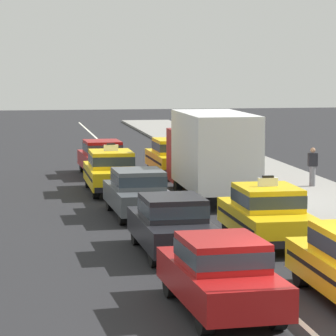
{
  "coord_description": "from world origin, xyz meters",
  "views": [
    {
      "loc": [
        -5.55,
        -16.41,
        5.14
      ],
      "look_at": [
        -0.04,
        15.69,
        1.3
      ],
      "focal_mm": 97.3,
      "sensor_mm": 36.0,
      "label": 1
    }
  ],
  "objects_px": {
    "sedan_left_second": "(172,223)",
    "pedestrian_mid_block": "(313,167)",
    "taxi_left_fourth": "(111,171)",
    "taxi_right_second": "(266,213)",
    "sedan_left_third": "(138,191)",
    "taxi_right_fourth": "(173,156)",
    "sedan_left_fifth": "(102,157)",
    "sedan_left_nearest": "(221,272)",
    "box_truck_right_third": "(210,152)"
  },
  "relations": [
    {
      "from": "sedan_left_second",
      "to": "taxi_right_second",
      "type": "xyz_separation_m",
      "value": [
        2.87,
        0.93,
        0.03
      ]
    },
    {
      "from": "sedan_left_second",
      "to": "sedan_left_fifth",
      "type": "xyz_separation_m",
      "value": [
        -0.17,
        17.18,
        0.0
      ]
    },
    {
      "from": "taxi_right_fourth",
      "to": "taxi_left_fourth",
      "type": "bearing_deg",
      "value": -124.17
    },
    {
      "from": "sedan_left_nearest",
      "to": "taxi_right_fourth",
      "type": "height_order",
      "value": "taxi_right_fourth"
    },
    {
      "from": "sedan_left_nearest",
      "to": "sedan_left_second",
      "type": "height_order",
      "value": "same"
    },
    {
      "from": "taxi_right_second",
      "to": "taxi_right_fourth",
      "type": "distance_m",
      "value": 15.66
    },
    {
      "from": "taxi_right_second",
      "to": "taxi_right_fourth",
      "type": "bearing_deg",
      "value": 89.62
    },
    {
      "from": "sedan_left_second",
      "to": "sedan_left_third",
      "type": "relative_size",
      "value": 1.0
    },
    {
      "from": "sedan_left_second",
      "to": "taxi_right_fourth",
      "type": "relative_size",
      "value": 0.95
    },
    {
      "from": "taxi_right_fourth",
      "to": "pedestrian_mid_block",
      "type": "distance_m",
      "value": 7.21
    },
    {
      "from": "taxi_right_second",
      "to": "sedan_left_nearest",
      "type": "bearing_deg",
      "value": -113.19
    },
    {
      "from": "taxi_left_fourth",
      "to": "pedestrian_mid_block",
      "type": "bearing_deg",
      "value": -3.78
    },
    {
      "from": "sedan_left_fifth",
      "to": "taxi_right_second",
      "type": "height_order",
      "value": "taxi_right_second"
    },
    {
      "from": "taxi_right_fourth",
      "to": "sedan_left_nearest",
      "type": "bearing_deg",
      "value": -97.57
    },
    {
      "from": "sedan_left_fifth",
      "to": "taxi_right_fourth",
      "type": "bearing_deg",
      "value": -10.66
    },
    {
      "from": "taxi_right_second",
      "to": "box_truck_right_third",
      "type": "bearing_deg",
      "value": 88.37
    },
    {
      "from": "taxi_left_fourth",
      "to": "pedestrian_mid_block",
      "type": "xyz_separation_m",
      "value": [
        8.06,
        -0.53,
        0.05
      ]
    },
    {
      "from": "taxi_left_fourth",
      "to": "taxi_right_second",
      "type": "xyz_separation_m",
      "value": [
        3.24,
        -10.73,
        0.0
      ]
    },
    {
      "from": "taxi_left_fourth",
      "to": "box_truck_right_third",
      "type": "bearing_deg",
      "value": -32.69
    },
    {
      "from": "sedan_left_second",
      "to": "sedan_left_third",
      "type": "distance_m",
      "value": 6.01
    },
    {
      "from": "sedan_left_third",
      "to": "taxi_right_fourth",
      "type": "relative_size",
      "value": 0.95
    },
    {
      "from": "sedan_left_second",
      "to": "box_truck_right_third",
      "type": "height_order",
      "value": "box_truck_right_third"
    },
    {
      "from": "sedan_left_fifth",
      "to": "box_truck_right_third",
      "type": "xyz_separation_m",
      "value": [
        3.28,
        -7.76,
        0.93
      ]
    },
    {
      "from": "box_truck_right_third",
      "to": "pedestrian_mid_block",
      "type": "distance_m",
      "value": 4.95
    },
    {
      "from": "sedan_left_second",
      "to": "sedan_left_fifth",
      "type": "distance_m",
      "value": 17.18
    },
    {
      "from": "taxi_right_fourth",
      "to": "sedan_left_third",
      "type": "bearing_deg",
      "value": -106.11
    },
    {
      "from": "sedan_left_nearest",
      "to": "sedan_left_fifth",
      "type": "height_order",
      "value": "same"
    },
    {
      "from": "sedan_left_third",
      "to": "box_truck_right_third",
      "type": "height_order",
      "value": "box_truck_right_third"
    },
    {
      "from": "sedan_left_third",
      "to": "taxi_right_second",
      "type": "distance_m",
      "value": 5.87
    },
    {
      "from": "sedan_left_nearest",
      "to": "box_truck_right_third",
      "type": "relative_size",
      "value": 0.63
    },
    {
      "from": "taxi_right_second",
      "to": "box_truck_right_third",
      "type": "xyz_separation_m",
      "value": [
        0.24,
        8.5,
        0.9
      ]
    },
    {
      "from": "taxi_right_second",
      "to": "taxi_right_fourth",
      "type": "relative_size",
      "value": 0.99
    },
    {
      "from": "sedan_left_fifth",
      "to": "taxi_right_fourth",
      "type": "height_order",
      "value": "taxi_right_fourth"
    },
    {
      "from": "pedestrian_mid_block",
      "to": "sedan_left_nearest",
      "type": "bearing_deg",
      "value": -114.45
    },
    {
      "from": "taxi_right_fourth",
      "to": "pedestrian_mid_block",
      "type": "xyz_separation_m",
      "value": [
        4.71,
        -5.46,
        0.05
      ]
    },
    {
      "from": "sedan_left_third",
      "to": "pedestrian_mid_block",
      "type": "bearing_deg",
      "value": 33.41
    },
    {
      "from": "taxi_left_fourth",
      "to": "sedan_left_fifth",
      "type": "distance_m",
      "value": 5.52
    },
    {
      "from": "sedan_left_second",
      "to": "pedestrian_mid_block",
      "type": "xyz_separation_m",
      "value": [
        7.68,
        11.13,
        0.08
      ]
    },
    {
      "from": "sedan_left_second",
      "to": "pedestrian_mid_block",
      "type": "bearing_deg",
      "value": 55.39
    },
    {
      "from": "sedan_left_fifth",
      "to": "taxi_right_second",
      "type": "relative_size",
      "value": 0.96
    },
    {
      "from": "sedan_left_fifth",
      "to": "pedestrian_mid_block",
      "type": "bearing_deg",
      "value": -37.64
    },
    {
      "from": "sedan_left_fifth",
      "to": "taxi_right_second",
      "type": "distance_m",
      "value": 16.53
    },
    {
      "from": "box_truck_right_third",
      "to": "taxi_right_second",
      "type": "bearing_deg",
      "value": -91.63
    },
    {
      "from": "taxi_left_fourth",
      "to": "sedan_left_fifth",
      "type": "bearing_deg",
      "value": 87.83
    },
    {
      "from": "sedan_left_nearest",
      "to": "taxi_right_second",
      "type": "xyz_separation_m",
      "value": [
        2.87,
        6.69,
        0.03
      ]
    },
    {
      "from": "sedan_left_fifth",
      "to": "pedestrian_mid_block",
      "type": "height_order",
      "value": "pedestrian_mid_block"
    },
    {
      "from": "taxi_left_fourth",
      "to": "taxi_right_fourth",
      "type": "height_order",
      "value": "same"
    },
    {
      "from": "box_truck_right_third",
      "to": "taxi_right_fourth",
      "type": "bearing_deg",
      "value": 91.11
    },
    {
      "from": "sedan_left_fifth",
      "to": "taxi_right_fourth",
      "type": "relative_size",
      "value": 0.95
    },
    {
      "from": "box_truck_right_third",
      "to": "sedan_left_second",
      "type": "bearing_deg",
      "value": -108.25
    }
  ]
}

